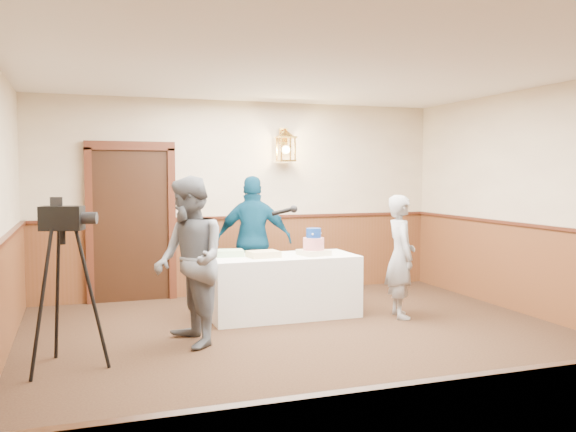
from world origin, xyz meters
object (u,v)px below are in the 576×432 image
object	(u,v)px
display_table	(283,286)
tv_camera_rig	(64,296)
tiered_cake	(314,245)
sheet_cake_yellow	(263,254)
interviewer	(189,261)
assistant_p	(254,241)
sheet_cake_green	(229,253)
baker	(401,256)

from	to	relation	value
display_table	tv_camera_rig	xyz separation A→B (m)	(-2.50, -1.29, 0.28)
tiered_cake	tv_camera_rig	size ratio (longest dim) A/B	0.26
display_table	tv_camera_rig	distance (m)	2.82
display_table	tiered_cake	size ratio (longest dim) A/B	4.74
sheet_cake_yellow	tv_camera_rig	distance (m)	2.56
tiered_cake	sheet_cake_yellow	xyz separation A→B (m)	(-0.64, 0.02, -0.09)
interviewer	tv_camera_rig	distance (m)	1.27
display_table	assistant_p	distance (m)	0.92
sheet_cake_green	sheet_cake_yellow	bearing A→B (deg)	-30.35
sheet_cake_yellow	baker	world-z (taller)	baker
display_table	sheet_cake_yellow	size ratio (longest dim) A/B	5.00
sheet_cake_yellow	assistant_p	xyz separation A→B (m)	(0.12, 0.82, 0.07)
tiered_cake	baker	bearing A→B (deg)	-25.11
sheet_cake_green	tv_camera_rig	distance (m)	2.37
baker	tiered_cake	bearing A→B (deg)	77.80
sheet_cake_green	display_table	bearing A→B (deg)	-14.22
baker	assistant_p	distance (m)	1.97
interviewer	assistant_p	distance (m)	2.04
interviewer	assistant_p	xyz separation A→B (m)	(1.16, 1.67, -0.01)
interviewer	assistant_p	bearing A→B (deg)	136.80
baker	assistant_p	size ratio (longest dim) A/B	0.87
display_table	sheet_cake_yellow	bearing A→B (deg)	-168.22
tiered_cake	baker	xyz separation A→B (m)	(0.96, -0.45, -0.13)
interviewer	baker	bearing A→B (deg)	89.78
assistant_p	sheet_cake_yellow	bearing A→B (deg)	97.94
tiered_cake	assistant_p	world-z (taller)	assistant_p
display_table	interviewer	world-z (taller)	interviewer
sheet_cake_yellow	interviewer	world-z (taller)	interviewer
display_table	sheet_cake_yellow	world-z (taller)	sheet_cake_yellow
assistant_p	interviewer	bearing A→B (deg)	71.30
tiered_cake	baker	distance (m)	1.07
tiered_cake	interviewer	bearing A→B (deg)	-153.56
display_table	interviewer	distance (m)	1.67
sheet_cake_yellow	interviewer	distance (m)	1.35
sheet_cake_green	tv_camera_rig	xyz separation A→B (m)	(-1.87, -1.45, -0.13)
interviewer	tiered_cake	bearing A→B (deg)	107.90
display_table	assistant_p	xyz separation A→B (m)	(-0.15, 0.76, 0.49)
assistant_p	tv_camera_rig	distance (m)	3.13
interviewer	sheet_cake_yellow	bearing A→B (deg)	120.88
sheet_cake_yellow	sheet_cake_green	world-z (taller)	sheet_cake_green
sheet_cake_green	assistant_p	xyz separation A→B (m)	(0.48, 0.60, 0.07)
interviewer	display_table	bearing A→B (deg)	116.38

